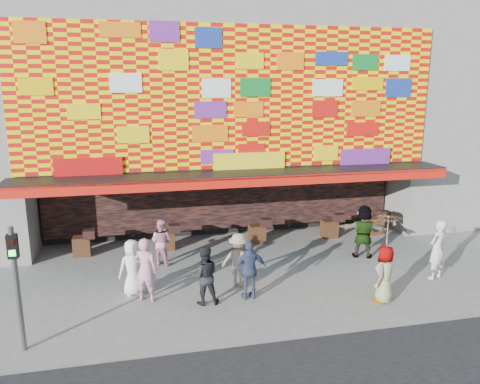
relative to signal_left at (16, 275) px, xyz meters
The scene contains 14 objects.
ground 6.64m from the signal_left, 13.61° to the left, with size 90.00×90.00×0.00m, color slate.
shop_building 11.98m from the signal_left, 57.35° to the left, with size 15.20×9.40×10.00m.
neighbor_right 21.82m from the signal_left, 26.33° to the left, with size 11.00×8.00×12.00m, color gray.
signal_left is the anchor object (origin of this frame).
ped_a 3.67m from the signal_left, 44.60° to the left, with size 0.81×0.53×1.66m, color white.
ped_b 3.59m from the signal_left, 34.44° to the left, with size 0.68×0.45×1.87m, color pink.
ped_c 4.78m from the signal_left, 17.66° to the left, with size 0.81×0.63×1.67m, color black.
ped_d 6.19m from the signal_left, 22.61° to the left, with size 1.08×0.62×1.68m, color gray.
ped_e 6.02m from the signal_left, 14.18° to the left, with size 1.03×0.43×1.75m, color #394364.
ped_f 11.18m from the signal_left, 19.85° to the left, with size 1.76×0.56×1.90m, color gray.
ped_g 9.48m from the signal_left, ahead, with size 0.81×0.53×1.66m, color gray.
ped_h 11.99m from the signal_left, ahead, with size 0.70×0.46×1.92m, color silver.
ped_i 5.91m from the signal_left, 53.49° to the left, with size 0.77×0.60×1.59m, color pink.
parasol 9.43m from the signal_left, ahead, with size 1.07×1.08×1.80m.
Camera 1 is at (-3.43, -12.13, 6.07)m, focal length 35.00 mm.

